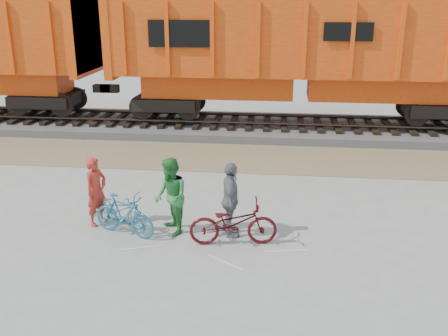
{
  "coord_description": "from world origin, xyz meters",
  "views": [
    {
      "loc": [
        1.72,
        -9.77,
        4.92
      ],
      "look_at": [
        0.47,
        1.5,
        1.02
      ],
      "focal_mm": 40.0,
      "sensor_mm": 36.0,
      "label": 1
    }
  ],
  "objects_px": {
    "bicycle_teal": "(124,215)",
    "person_solo": "(96,191)",
    "bicycle_maroon": "(233,223)",
    "person_woman": "(230,200)",
    "person_man": "(171,197)",
    "hopper_car_center": "(302,52)",
    "bicycle_blue": "(118,209)"
  },
  "relations": [
    {
      "from": "bicycle_teal",
      "to": "person_solo",
      "type": "relative_size",
      "value": 0.95
    },
    {
      "from": "bicycle_maroon",
      "to": "person_woman",
      "type": "relative_size",
      "value": 1.1
    },
    {
      "from": "person_man",
      "to": "bicycle_maroon",
      "type": "bearing_deg",
      "value": 46.9
    },
    {
      "from": "hopper_car_center",
      "to": "person_solo",
      "type": "height_order",
      "value": "hopper_car_center"
    },
    {
      "from": "person_man",
      "to": "person_woman",
      "type": "height_order",
      "value": "person_man"
    },
    {
      "from": "person_man",
      "to": "bicycle_blue",
      "type": "bearing_deg",
      "value": -125.4
    },
    {
      "from": "hopper_car_center",
      "to": "person_man",
      "type": "bearing_deg",
      "value": -108.49
    },
    {
      "from": "person_man",
      "to": "person_woman",
      "type": "distance_m",
      "value": 1.29
    },
    {
      "from": "bicycle_blue",
      "to": "bicycle_teal",
      "type": "relative_size",
      "value": 1.07
    },
    {
      "from": "person_woman",
      "to": "person_man",
      "type": "bearing_deg",
      "value": 83.49
    },
    {
      "from": "hopper_car_center",
      "to": "person_man",
      "type": "xyz_separation_m",
      "value": [
        -3.02,
        -9.02,
        -2.16
      ]
    },
    {
      "from": "bicycle_teal",
      "to": "hopper_car_center",
      "type": "bearing_deg",
      "value": -3.57
    },
    {
      "from": "bicycle_blue",
      "to": "bicycle_teal",
      "type": "xyz_separation_m",
      "value": [
        0.26,
        -0.36,
        0.03
      ]
    },
    {
      "from": "bicycle_teal",
      "to": "person_woman",
      "type": "height_order",
      "value": "person_woman"
    },
    {
      "from": "bicycle_blue",
      "to": "person_solo",
      "type": "distance_m",
      "value": 0.63
    },
    {
      "from": "hopper_car_center",
      "to": "bicycle_blue",
      "type": "xyz_separation_m",
      "value": [
        -4.28,
        -8.86,
        -2.58
      ]
    },
    {
      "from": "person_solo",
      "to": "bicycle_teal",
      "type": "bearing_deg",
      "value": -97.22
    },
    {
      "from": "bicycle_teal",
      "to": "bicycle_maroon",
      "type": "distance_m",
      "value": 2.39
    },
    {
      "from": "person_solo",
      "to": "bicycle_blue",
      "type": "bearing_deg",
      "value": -77.14
    },
    {
      "from": "hopper_car_center",
      "to": "person_woman",
      "type": "xyz_separation_m",
      "value": [
        -1.73,
        -9.0,
        -2.18
      ]
    },
    {
      "from": "bicycle_teal",
      "to": "person_woman",
      "type": "bearing_deg",
      "value": -64.4
    },
    {
      "from": "person_solo",
      "to": "person_woman",
      "type": "height_order",
      "value": "person_woman"
    },
    {
      "from": "person_woman",
      "to": "bicycle_maroon",
      "type": "bearing_deg",
      "value": -173.61
    },
    {
      "from": "bicycle_maroon",
      "to": "person_man",
      "type": "height_order",
      "value": "person_man"
    },
    {
      "from": "person_solo",
      "to": "person_woman",
      "type": "distance_m",
      "value": 3.06
    },
    {
      "from": "hopper_car_center",
      "to": "person_solo",
      "type": "distance_m",
      "value": 10.22
    },
    {
      "from": "hopper_car_center",
      "to": "person_man",
      "type": "height_order",
      "value": "hopper_car_center"
    },
    {
      "from": "hopper_car_center",
      "to": "bicycle_maroon",
      "type": "bearing_deg",
      "value": -99.84
    },
    {
      "from": "hopper_car_center",
      "to": "bicycle_blue",
      "type": "height_order",
      "value": "hopper_car_center"
    },
    {
      "from": "hopper_car_center",
      "to": "bicycle_teal",
      "type": "distance_m",
      "value": 10.38
    },
    {
      "from": "person_woman",
      "to": "person_solo",
      "type": "bearing_deg",
      "value": 77.89
    },
    {
      "from": "person_solo",
      "to": "person_man",
      "type": "relative_size",
      "value": 0.94
    }
  ]
}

